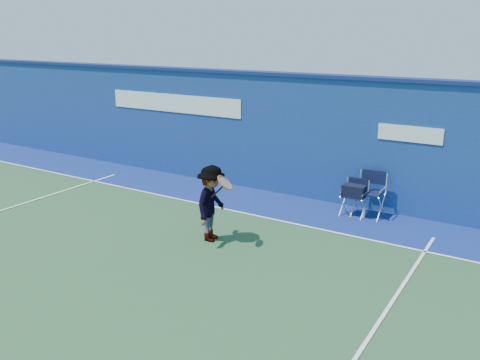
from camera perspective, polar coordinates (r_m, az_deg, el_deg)
The scene contains 8 objects.
ground at distance 9.69m, azimuth -11.89°, elevation -8.76°, with size 80.00×80.00×0.00m, color #294D2C.
stadium_wall at distance 13.26m, azimuth 3.33°, elevation 5.43°, with size 24.00×0.50×3.08m.
out_of_bounds_strip at distance 12.72m, azimuth 0.86°, elevation -2.22°, with size 24.00×1.80×0.01m, color navy.
court_lines at distance 10.08m, azimuth -9.54°, elevation -7.53°, with size 24.00×12.00×0.01m.
directors_chair_left at distance 11.84m, azimuth 12.66°, elevation -2.29°, with size 0.50×0.45×0.84m.
directors_chair_right at distance 11.90m, azimuth 14.22°, elevation -2.47°, with size 0.61×0.55×1.02m.
water_bottle at distance 11.82m, azimuth 13.72°, elevation -3.62°, with size 0.07×0.07×0.22m, color white.
tennis_player at distance 10.09m, azimuth -3.21°, elevation -2.64°, with size 0.97×1.09×1.54m.
Camera 1 is at (6.20, -6.25, 4.05)m, focal length 38.00 mm.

